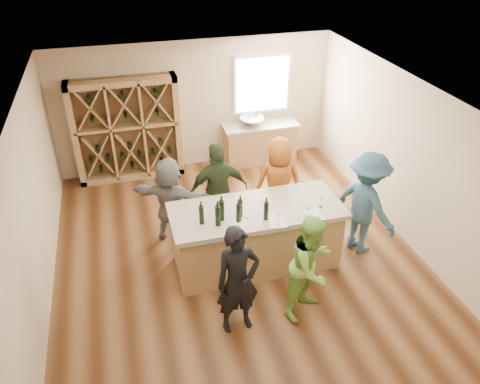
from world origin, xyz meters
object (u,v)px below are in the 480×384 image
object	(u,v)px
sink	(252,121)
wine_bottle_b	(218,216)
person_far_left	(170,200)
wine_bottle_f	(266,211)
person_server	(366,204)
person_far_mid	(219,191)
tasting_counter_base	(256,238)
wine_bottle_c	(222,210)
person_near_left	(238,281)
person_near_right	(312,266)
wine_bottle_a	(201,215)
person_far_right	(278,183)
wine_bottle_e	(240,208)
wine_bottle_d	(239,213)
wine_rack	(127,130)

from	to	relation	value
sink	wine_bottle_b	distance (m)	4.05
person_far_left	wine_bottle_f	xyz separation A→B (m)	(1.27, -1.34, 0.44)
wine_bottle_b	person_server	xyz separation A→B (m)	(2.53, 0.15, -0.33)
person_far_mid	wine_bottle_f	size ratio (longest dim) A/B	5.97
person_server	person_far_mid	bearing A→B (deg)	43.66
wine_bottle_b	person_server	distance (m)	2.56
tasting_counter_base	person_far_left	size ratio (longest dim) A/B	1.64
wine_bottle_b	person_far_mid	xyz separation A→B (m)	(0.29, 1.24, -0.35)
wine_bottle_c	person_near_left	xyz separation A→B (m)	(-0.05, -1.11, -0.40)
person_near_right	wine_bottle_a	bearing A→B (deg)	109.36
person_far_mid	wine_bottle_f	bearing A→B (deg)	107.64
person_far_right	wine_bottle_b	bearing A→B (deg)	47.54
person_far_mid	person_near_right	bearing A→B (deg)	109.21
sink	wine_bottle_a	world-z (taller)	wine_bottle_a
person_near_right	person_server	size ratio (longest dim) A/B	0.89
person_far_mid	person_far_right	xyz separation A→B (m)	(1.10, 0.01, -0.03)
person_near_left	person_far_left	distance (m)	2.37
wine_bottle_e	person_near_left	size ratio (longest dim) A/B	0.17
wine_bottle_d	person_server	size ratio (longest dim) A/B	0.17
sink	tasting_counter_base	size ratio (longest dim) A/B	0.21
wine_bottle_d	wine_bottle_b	bearing A→B (deg)	-178.69
person_near_right	wine_rack	bearing A→B (deg)	82.61
person_far_left	wine_bottle_f	bearing A→B (deg)	162.44
person_far_left	person_far_mid	bearing A→B (deg)	-155.66
wine_bottle_a	wine_bottle_b	bearing A→B (deg)	-24.63
tasting_counter_base	wine_bottle_d	world-z (taller)	wine_bottle_d
wine_bottle_b	person_near_left	bearing A→B (deg)	-88.03
wine_rack	wine_bottle_e	world-z (taller)	wine_rack
wine_bottle_a	wine_bottle_e	distance (m)	0.60
person_near_left	person_near_right	bearing A→B (deg)	-3.68
sink	wine_bottle_e	size ratio (longest dim) A/B	1.85
wine_rack	tasting_counter_base	world-z (taller)	wine_rack
wine_bottle_a	person_far_left	xyz separation A→B (m)	(-0.32, 1.20, -0.44)
person_server	person_far_right	world-z (taller)	person_server
person_far_right	wine_rack	bearing A→B (deg)	-39.93
wine_bottle_a	person_near_left	size ratio (longest dim) A/B	0.18
sink	person_far_left	bearing A→B (deg)	-132.25
person_far_left	sink	bearing A→B (deg)	-103.29
wine_bottle_c	person_far_left	size ratio (longest dim) A/B	0.21
tasting_counter_base	person_near_left	world-z (taller)	person_near_left
person_far_mid	person_far_right	world-z (taller)	person_far_mid
person_far_left	person_server	bearing A→B (deg)	-171.50
person_near_left	person_far_mid	world-z (taller)	person_far_mid
wine_bottle_a	person_near_right	distance (m)	1.75
wine_bottle_e	person_far_right	xyz separation A→B (m)	(1.01, 1.11, -0.36)
wine_rack	sink	size ratio (longest dim) A/B	4.06
person_server	person_far_mid	xyz separation A→B (m)	(-2.24, 1.08, -0.02)
person_near_right	wine_bottle_c	bearing A→B (deg)	101.42
person_far_mid	wine_bottle_d	bearing A→B (deg)	89.91
tasting_counter_base	wine_bottle_c	xyz separation A→B (m)	(-0.59, -0.14, 0.75)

